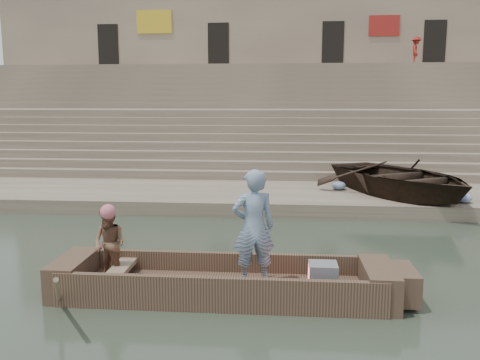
# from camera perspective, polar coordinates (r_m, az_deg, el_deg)

# --- Properties ---
(ground) EXTENTS (120.00, 120.00, 0.00)m
(ground) POSITION_cam_1_polar(r_m,az_deg,el_deg) (8.26, -9.96, -14.03)
(ground) COLOR #293427
(ground) RESTS_ON ground
(lower_landing) EXTENTS (32.00, 4.00, 0.40)m
(lower_landing) POSITION_cam_1_polar(r_m,az_deg,el_deg) (15.76, -2.57, -1.90)
(lower_landing) COLOR gray
(lower_landing) RESTS_ON ground
(mid_landing) EXTENTS (32.00, 3.00, 2.80)m
(mid_landing) POSITION_cam_1_polar(r_m,az_deg,el_deg) (22.99, -0.17, 4.66)
(mid_landing) COLOR gray
(mid_landing) RESTS_ON ground
(upper_landing) EXTENTS (32.00, 3.00, 5.20)m
(upper_landing) POSITION_cam_1_polar(r_m,az_deg,el_deg) (29.90, 1.02, 8.03)
(upper_landing) COLOR gray
(upper_landing) RESTS_ON ground
(ghat_steps) EXTENTS (32.00, 11.00, 5.20)m
(ghat_steps) POSITION_cam_1_polar(r_m,az_deg,el_deg) (24.64, 0.18, 5.90)
(ghat_steps) COLOR gray
(ghat_steps) RESTS_ON ground
(building_wall) EXTENTS (32.00, 5.07, 11.20)m
(building_wall) POSITION_cam_1_polar(r_m,az_deg,el_deg) (33.96, 1.51, 13.24)
(building_wall) COLOR tan
(building_wall) RESTS_ON ground
(main_rowboat) EXTENTS (5.00, 1.30, 0.22)m
(main_rowboat) POSITION_cam_1_polar(r_m,az_deg,el_deg) (8.45, -2.07, -12.54)
(main_rowboat) COLOR brown
(main_rowboat) RESTS_ON ground
(rowboat_trim) EXTENTS (6.04, 2.63, 1.90)m
(rowboat_trim) POSITION_cam_1_polar(r_m,az_deg,el_deg) (8.36, -0.65, -11.35)
(rowboat_trim) COLOR brown
(rowboat_trim) RESTS_ON ground
(standing_man) EXTENTS (0.79, 0.62, 1.93)m
(standing_man) POSITION_cam_1_polar(r_m,az_deg,el_deg) (8.11, 1.57, -5.48)
(standing_man) COLOR navy
(standing_man) RESTS_ON main_rowboat
(rowing_man) EXTENTS (0.73, 0.65, 1.23)m
(rowing_man) POSITION_cam_1_polar(r_m,az_deg,el_deg) (8.70, -14.79, -7.15)
(rowing_man) COLOR #20623A
(rowing_man) RESTS_ON main_rowboat
(television) EXTENTS (0.46, 0.42, 0.40)m
(television) POSITION_cam_1_polar(r_m,az_deg,el_deg) (8.32, 9.44, -10.75)
(television) COLOR slate
(television) RESTS_ON main_rowboat
(beached_rowboat) EXTENTS (5.73, 6.32, 1.07)m
(beached_rowboat) POSITION_cam_1_polar(r_m,az_deg,el_deg) (15.59, 17.94, 0.29)
(beached_rowboat) COLOR #2D2116
(beached_rowboat) RESTS_ON lower_landing
(pedestrian) EXTENTS (0.83, 1.11, 1.54)m
(pedestrian) POSITION_cam_1_polar(r_m,az_deg,el_deg) (30.52, 19.61, 13.86)
(pedestrian) COLOR maroon
(pedestrian) RESTS_ON upper_landing
(cloth_bundles) EXTENTS (3.69, 2.19, 0.26)m
(cloth_bundles) POSITION_cam_1_polar(r_m,az_deg,el_deg) (15.51, 17.63, -1.26)
(cloth_bundles) COLOR #3F5999
(cloth_bundles) RESTS_ON lower_landing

